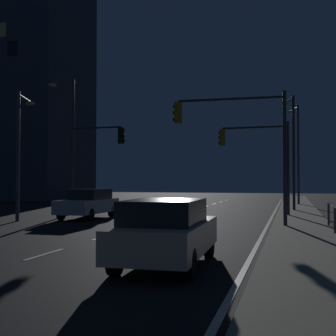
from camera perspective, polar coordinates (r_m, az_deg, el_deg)
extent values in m
plane|color=black|center=(20.68, -3.14, -7.20)|extent=(112.00, 112.00, 0.00)
cube|color=gray|center=(19.64, 16.59, -7.23)|extent=(2.44, 77.00, 0.14)
cube|color=silver|center=(12.96, -15.28, -10.46)|extent=(0.14, 2.00, 0.01)
cube|color=silver|center=(16.50, -8.13, -8.59)|extent=(0.14, 2.00, 0.01)
cube|color=silver|center=(20.21, -3.59, -7.31)|extent=(0.14, 2.00, 0.01)
cube|color=silver|center=(24.02, -0.49, -6.42)|extent=(0.14, 2.00, 0.01)
cube|color=silver|center=(27.88, 1.76, -5.75)|extent=(0.14, 2.00, 0.01)
cube|color=silver|center=(31.77, 3.45, -5.25)|extent=(0.14, 2.00, 0.01)
cube|color=silver|center=(35.69, 4.76, -4.85)|extent=(0.14, 2.00, 0.01)
cube|color=silver|center=(39.62, 5.82, -4.52)|extent=(0.14, 2.00, 0.01)
cube|color=silver|center=(43.57, 6.68, -4.26)|extent=(0.14, 2.00, 0.01)
cube|color=silver|center=(47.52, 7.40, -4.04)|extent=(0.14, 2.00, 0.01)
cube|color=silver|center=(24.64, 12.87, -6.25)|extent=(0.14, 53.00, 0.01)
cube|color=beige|center=(10.88, -0.11, -8.69)|extent=(1.97, 4.46, 0.70)
cube|color=#1E2328|center=(10.58, -0.43, -5.49)|extent=(1.68, 2.52, 0.55)
cylinder|color=black|center=(12.47, -2.21, -9.40)|extent=(0.24, 0.65, 0.64)
cylinder|color=black|center=(12.15, 5.18, -9.61)|extent=(0.24, 0.65, 0.64)
cylinder|color=black|center=(9.82, -6.70, -11.51)|extent=(0.24, 0.65, 0.64)
cylinder|color=black|center=(9.41, 2.70, -11.96)|extent=(0.24, 0.65, 0.64)
cube|color=silver|center=(24.63, -10.10, -4.72)|extent=(1.84, 4.41, 0.70)
cube|color=#1E2328|center=(24.83, -9.84, -3.26)|extent=(1.61, 2.47, 0.55)
cylinder|color=black|center=(23.04, -9.81, -5.81)|extent=(0.22, 0.64, 0.64)
cylinder|color=black|center=(23.76, -13.32, -5.66)|extent=(0.22, 0.64, 0.64)
cylinder|color=black|center=(25.60, -7.11, -5.40)|extent=(0.22, 0.64, 0.64)
cylinder|color=black|center=(26.26, -10.35, -5.29)|extent=(0.22, 0.64, 0.64)
cylinder|color=#38383D|center=(25.81, 14.89, -0.01)|extent=(0.16, 0.16, 5.15)
cylinder|color=#2D3033|center=(26.16, 10.83, 5.06)|extent=(3.67, 0.32, 0.11)
cube|color=olive|center=(26.41, 6.88, 3.83)|extent=(0.30, 0.36, 0.95)
sphere|color=red|center=(26.47, 6.55, 4.47)|extent=(0.20, 0.20, 0.20)
sphere|color=black|center=(26.44, 6.55, 3.82)|extent=(0.20, 0.20, 0.20)
sphere|color=black|center=(26.42, 6.55, 3.17)|extent=(0.20, 0.20, 0.20)
cylinder|color=#38383D|center=(28.10, -12.01, -0.15)|extent=(0.16, 0.16, 5.44)
cylinder|color=#2D3033|center=(27.52, -9.03, 5.03)|extent=(3.23, 0.22, 0.11)
cube|color=black|center=(26.80, -5.93, 4.07)|extent=(0.29, 0.35, 0.95)
sphere|color=red|center=(26.77, -5.62, 4.72)|extent=(0.20, 0.20, 0.20)
sphere|color=black|center=(26.74, -5.63, 4.08)|extent=(0.20, 0.20, 0.20)
sphere|color=black|center=(26.71, -5.63, 3.44)|extent=(0.20, 0.20, 0.20)
cylinder|color=#38383D|center=(19.73, 14.51, 1.26)|extent=(0.16, 0.16, 5.69)
cylinder|color=#2D3033|center=(20.12, 7.81, 8.61)|extent=(4.61, 0.23, 0.11)
cube|color=olive|center=(20.40, 1.31, 6.96)|extent=(0.29, 0.35, 0.95)
sphere|color=red|center=(20.48, 0.88, 7.78)|extent=(0.20, 0.20, 0.20)
sphere|color=black|center=(20.43, 0.88, 6.95)|extent=(0.20, 0.20, 0.20)
sphere|color=black|center=(20.39, 0.88, 6.11)|extent=(0.20, 0.20, 0.20)
cylinder|color=#4C4C51|center=(38.16, 16.10, 1.68)|extent=(0.18, 0.18, 8.07)
cylinder|color=#38383D|center=(39.62, 15.65, 7.20)|extent=(0.61, 2.14, 0.10)
ellipsoid|color=#F9D172|center=(40.65, 15.28, 6.83)|extent=(0.56, 0.36, 0.24)
cylinder|color=#38383D|center=(28.36, -11.88, 2.68)|extent=(0.18, 0.18, 8.25)
cylinder|color=#4C4C51|center=(29.28, -13.12, 10.42)|extent=(1.47, 0.14, 0.10)
ellipsoid|color=#F9D172|center=(29.62, -14.38, 10.09)|extent=(0.56, 0.36, 0.24)
cylinder|color=#38383D|center=(30.43, 15.55, 1.89)|extent=(0.18, 0.18, 7.42)
cylinder|color=#4C4C51|center=(31.62, 14.99, 8.25)|extent=(0.65, 1.60, 0.10)
ellipsoid|color=#F9D172|center=(32.38, 14.50, 7.84)|extent=(0.56, 0.36, 0.24)
cylinder|color=#4C4C51|center=(23.81, -18.39, 1.45)|extent=(0.18, 0.18, 6.51)
cylinder|color=#4C4C51|center=(25.18, -17.63, 8.38)|extent=(0.73, 2.07, 0.10)
ellipsoid|color=#F9D172|center=(26.18, -16.99, 7.77)|extent=(0.56, 0.36, 0.24)
cylinder|color=#59595E|center=(17.38, 20.30, -6.13)|extent=(0.09, 0.09, 0.95)
cylinder|color=#59595E|center=(20.23, 19.58, -5.49)|extent=(0.09, 0.09, 0.95)
cube|color=#EACC7A|center=(51.35, -20.25, 16.01)|extent=(1.10, 0.06, 1.50)
cube|color=black|center=(50.09, -19.05, 14.09)|extent=(1.10, 0.06, 1.50)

